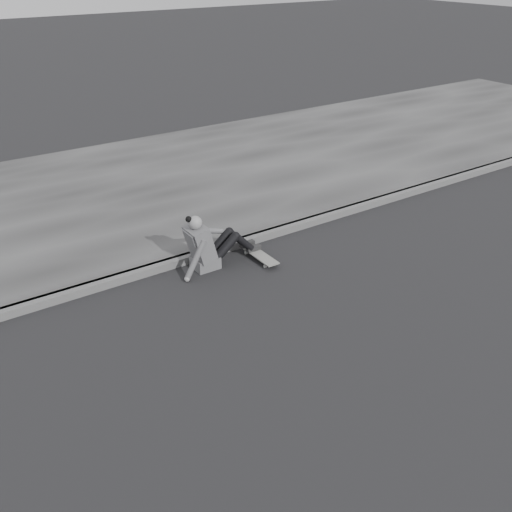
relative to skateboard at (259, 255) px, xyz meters
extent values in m
plane|color=black|center=(1.88, -2.04, -0.07)|extent=(80.00, 80.00, 0.00)
cube|color=#505050|center=(1.88, 0.54, -0.01)|extent=(24.00, 0.16, 0.12)
cube|color=#363636|center=(1.88, 3.56, -0.01)|extent=(24.00, 6.00, 0.12)
cylinder|color=#A9AAA4|center=(-0.07, -0.26, -0.04)|extent=(0.03, 0.05, 0.05)
cylinder|color=#A9AAA4|center=(0.07, -0.26, -0.04)|extent=(0.03, 0.05, 0.05)
cylinder|color=#A9AAA4|center=(-0.07, 0.26, -0.04)|extent=(0.03, 0.05, 0.05)
cylinder|color=#A9AAA4|center=(0.07, 0.26, -0.04)|extent=(0.03, 0.05, 0.05)
cube|color=#2E2E31|center=(0.00, -0.26, -0.02)|extent=(0.16, 0.04, 0.03)
cube|color=#2E2E31|center=(0.00, 0.26, -0.02)|extent=(0.16, 0.04, 0.03)
cube|color=slate|center=(0.00, 0.00, 0.01)|extent=(0.20, 0.78, 0.02)
cube|color=#4F4F52|center=(-0.80, 0.25, 0.02)|extent=(0.36, 0.34, 0.18)
cube|color=#4F4F52|center=(-0.87, 0.25, 0.36)|extent=(0.37, 0.40, 0.57)
cube|color=#4F4F52|center=(-1.00, 0.25, 0.48)|extent=(0.14, 0.30, 0.20)
cylinder|color=gray|center=(-0.92, 0.25, 0.60)|extent=(0.09, 0.09, 0.08)
sphere|color=gray|center=(-0.93, 0.25, 0.69)|extent=(0.20, 0.20, 0.20)
sphere|color=black|center=(-1.02, 0.27, 0.76)|extent=(0.09, 0.09, 0.09)
cylinder|color=black|center=(-0.49, 0.16, 0.21)|extent=(0.43, 0.13, 0.39)
cylinder|color=black|center=(-0.49, 0.34, 0.21)|extent=(0.43, 0.13, 0.39)
cylinder|color=black|center=(-0.18, 0.16, 0.21)|extent=(0.35, 0.11, 0.36)
cylinder|color=black|center=(-0.18, 0.34, 0.21)|extent=(0.35, 0.11, 0.36)
sphere|color=black|center=(-0.32, 0.16, 0.35)|extent=(0.13, 0.13, 0.13)
sphere|color=black|center=(-0.32, 0.34, 0.35)|extent=(0.13, 0.13, 0.13)
cube|color=black|center=(0.00, 0.16, 0.05)|extent=(0.24, 0.08, 0.07)
cube|color=black|center=(0.00, 0.34, 0.05)|extent=(0.24, 0.08, 0.07)
cylinder|color=#4F4F52|center=(-1.07, 0.04, 0.22)|extent=(0.38, 0.08, 0.58)
sphere|color=gray|center=(-1.22, 0.03, -0.03)|extent=(0.08, 0.08, 0.08)
cylinder|color=#4F4F52|center=(-0.63, 0.41, 0.42)|extent=(0.48, 0.08, 0.21)
camera|label=1|loc=(-4.28, -6.28, 4.08)|focal=40.00mm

